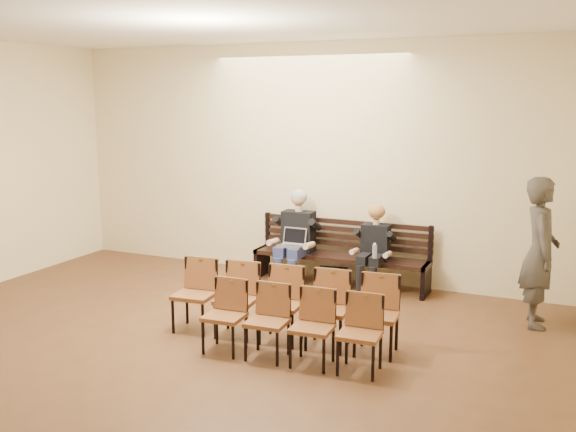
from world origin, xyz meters
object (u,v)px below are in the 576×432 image
water_bottle (374,259)px  bag (332,279)px  passerby (541,241)px  seated_man (296,237)px  bench (340,270)px  seated_woman (373,254)px  chair_row_front (281,305)px  chair_row_back (289,325)px  laptop (291,247)px

water_bottle → bag: bearing=164.4°
passerby → seated_man: bearing=72.0°
bench → seated_woman: seated_woman is taller
chair_row_front → chair_row_back: size_ratio=1.37×
water_bottle → passerby: bearing=-5.1°
water_bottle → chair_row_front: 1.99m
water_bottle → laptop: bearing=176.7°
seated_woman → water_bottle: size_ratio=5.22×
laptop → passerby: (3.34, -0.26, 0.46)m
bench → chair_row_front: size_ratio=1.00×
seated_man → passerby: size_ratio=0.66×
laptop → passerby: bearing=-10.5°
seated_man → water_bottle: 1.32m
seated_man → chair_row_front: bearing=-70.7°
passerby → chair_row_front: (-2.58, -1.73, -0.61)m
seated_woman → bag: seated_woman is taller
chair_row_front → passerby: bearing=28.9°
seated_woman → laptop: bearing=-169.1°
seated_man → water_bottle: bearing=-13.0°
bench → seated_man: bearing=-169.4°
seated_man → laptop: size_ratio=3.85×
laptop → bench: bearing=22.6°
passerby → chair_row_front: passerby is taller
chair_row_back → bag: bearing=97.5°
bench → bag: 0.24m
bench → chair_row_back: 2.84m
laptop → chair_row_back: size_ratio=0.19×
bag → chair_row_back: 2.63m
laptop → water_bottle: bearing=-9.4°
seated_man → chair_row_front: size_ratio=0.53×
water_bottle → chair_row_front: size_ratio=0.08×
laptop → chair_row_back: bearing=-72.6°
chair_row_front → chair_row_back: chair_row_front is taller
seated_man → bag: (0.61, -0.11, -0.54)m
seated_man → bench: bearing=10.6°
seated_man → water_bottle: (1.28, -0.30, -0.13)m
chair_row_front → seated_woman: bearing=74.6°
bench → laptop: (-0.63, -0.34, 0.35)m
seated_woman → bag: bearing=-169.3°
water_bottle → passerby: 2.13m
laptop → water_bottle: size_ratio=1.68×
seated_man → bag: bearing=-10.1°
bench → passerby: bearing=-12.5°
chair_row_back → chair_row_front: bearing=120.5°
seated_woman → passerby: (2.17, -0.48, 0.48)m
seated_man → laptop: (0.02, -0.22, -0.11)m
seated_man → bag: seated_man is taller
seated_man → chair_row_back: bearing=-67.9°
seated_man → seated_woman: bearing=0.0°
chair_row_back → seated_man: bearing=109.0°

